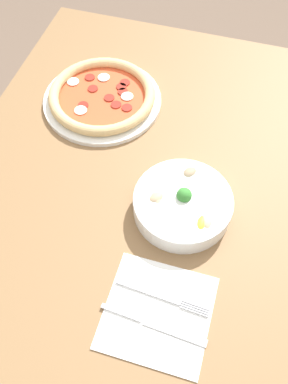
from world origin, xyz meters
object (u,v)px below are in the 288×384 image
(pizza, at_px, (102,97))
(knife, at_px, (150,323))
(bowl, at_px, (182,203))
(fork, at_px, (161,297))

(pizza, relative_size, knife, 1.50)
(pizza, relative_size, bowl, 1.44)
(bowl, height_order, knife, bowl)
(bowl, bearing_deg, pizza, -133.61)
(bowl, distance_m, fork, 0.20)
(pizza, xyz_separation_m, bowl, (0.26, 0.27, 0.01))
(pizza, bearing_deg, bowl, 46.39)
(pizza, xyz_separation_m, knife, (0.51, 0.27, -0.01))
(pizza, bearing_deg, knife, 28.09)
(fork, bearing_deg, bowl, 95.98)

